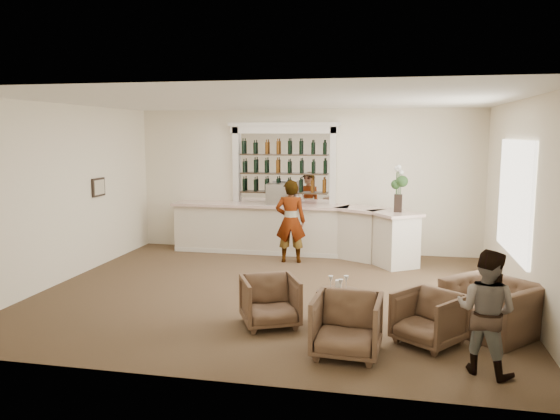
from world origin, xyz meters
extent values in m
plane|color=brown|center=(0.00, 0.00, 0.00)|extent=(8.00, 8.00, 0.00)
cube|color=#F2E5C8|center=(0.00, 3.50, 1.65)|extent=(8.00, 0.04, 3.30)
cube|color=#F2E5C8|center=(-4.00, 0.00, 1.65)|extent=(0.04, 7.00, 3.30)
cube|color=#F2E5C8|center=(4.00, 0.00, 1.65)|extent=(0.04, 7.00, 3.30)
cube|color=white|center=(0.00, 0.00, 3.30)|extent=(8.00, 7.00, 0.04)
cube|color=white|center=(3.97, 0.50, 1.70)|extent=(0.05, 2.40, 1.90)
cube|color=black|center=(-3.97, 1.20, 1.65)|extent=(0.04, 0.46, 0.38)
cube|color=beige|center=(-3.94, 1.20, 1.65)|extent=(0.01, 0.38, 0.30)
cube|color=beige|center=(-1.00, 3.15, 0.54)|extent=(4.00, 0.70, 1.08)
cube|color=beige|center=(-1.00, 3.13, 1.11)|extent=(4.10, 0.82, 0.06)
cube|color=beige|center=(1.35, 2.92, 0.54)|extent=(1.12, 1.04, 1.08)
cube|color=beige|center=(1.35, 2.90, 1.11)|extent=(1.27, 1.19, 0.06)
cube|color=beige|center=(2.05, 2.40, 0.54)|extent=(1.08, 1.14, 1.08)
cube|color=beige|center=(2.05, 2.38, 1.11)|extent=(1.24, 1.29, 0.06)
cube|color=beige|center=(-1.00, 2.82, 0.05)|extent=(4.00, 0.06, 0.10)
cube|color=white|center=(-0.50, 3.48, 1.95)|extent=(2.15, 0.02, 1.65)
cube|color=beige|center=(-1.65, 3.42, 1.45)|extent=(0.14, 0.16, 2.90)
cube|color=beige|center=(0.65, 3.42, 1.45)|extent=(0.14, 0.16, 2.90)
cube|color=beige|center=(-0.50, 3.42, 2.84)|extent=(2.52, 0.16, 0.18)
cube|color=beige|center=(-0.50, 3.42, 2.96)|extent=(2.64, 0.20, 0.08)
cube|color=#332619|center=(-0.50, 3.37, 1.38)|extent=(2.05, 0.20, 0.03)
cube|color=#332619|center=(-0.50, 3.37, 1.82)|extent=(2.05, 0.20, 0.03)
cube|color=#332619|center=(-0.50, 3.37, 2.26)|extent=(2.05, 0.20, 0.03)
cylinder|color=brown|center=(1.27, -1.38, 0.25)|extent=(0.65, 0.65, 0.50)
imported|color=gray|center=(-0.13, 2.29, 0.89)|extent=(0.70, 0.50, 1.78)
imported|color=gray|center=(3.09, -2.64, 0.73)|extent=(0.89, 0.83, 1.46)
imported|color=brown|center=(0.31, -1.63, 0.36)|extent=(1.04, 1.05, 0.72)
imported|color=brown|center=(1.48, -2.47, 0.38)|extent=(0.87, 0.89, 0.77)
imported|color=brown|center=(2.50, -1.89, 0.35)|extent=(1.07, 1.07, 0.70)
imported|color=brown|center=(3.40, -1.31, 0.37)|extent=(1.51, 1.50, 0.74)
cube|color=#B0B0B5|center=(-0.54, 3.06, 1.38)|extent=(0.57, 0.49, 0.48)
cube|color=black|center=(2.11, 2.43, 1.32)|extent=(0.16, 0.16, 0.37)
cube|color=white|center=(1.25, -1.24, 0.56)|extent=(0.08, 0.08, 0.12)
camera|label=1|loc=(2.00, -9.02, 2.77)|focal=35.00mm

